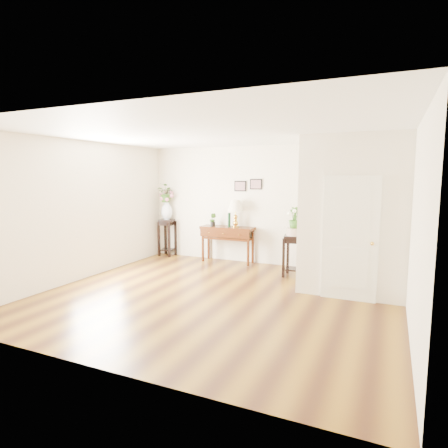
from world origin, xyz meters
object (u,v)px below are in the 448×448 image
Objects in this scene: table_lamp at (236,213)px; plant_stand_a at (167,237)px; plant_stand_b at (294,256)px; console_table at (227,244)px.

plant_stand_a is at bearing 178.71° from table_lamp.
plant_stand_a is (-1.97, 0.04, -0.74)m from table_lamp.
plant_stand_a reaches higher than plant_stand_b.
table_lamp is at bearing -1.41° from console_table.
plant_stand_a is at bearing 169.15° from plant_stand_b.
console_table is 1.36× the size of plant_stand_a.
plant_stand_a is at bearing 177.14° from console_table.
plant_stand_b is (3.55, -0.68, -0.05)m from plant_stand_a.
plant_stand_b is (1.58, -0.64, -0.79)m from table_lamp.
console_table is 1.98× the size of table_lamp.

